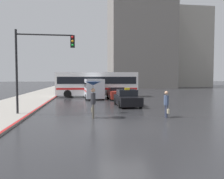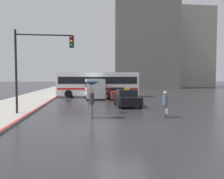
# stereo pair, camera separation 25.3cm
# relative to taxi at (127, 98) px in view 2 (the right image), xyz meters

# --- Properties ---
(ground_plane) EXTENTS (300.00, 300.00, 0.00)m
(ground_plane) POSITION_rel_taxi_xyz_m (-1.72, -7.91, -0.66)
(ground_plane) COLOR #262628
(taxi) EXTENTS (1.91, 4.12, 1.59)m
(taxi) POSITION_rel_taxi_xyz_m (0.00, 0.00, 0.00)
(taxi) COLOR black
(taxi) RESTS_ON ground_plane
(sedan_red) EXTENTS (1.91, 4.72, 1.38)m
(sedan_red) POSITION_rel_taxi_xyz_m (0.03, 6.49, 0.00)
(sedan_red) COLOR #A52D23
(sedan_red) RESTS_ON ground_plane
(ambulance_van) EXTENTS (2.32, 5.55, 2.32)m
(ambulance_van) POSITION_rel_taxi_xyz_m (-2.61, 7.60, 0.63)
(ambulance_van) COLOR silver
(ambulance_van) RESTS_ON ground_plane
(city_bus) EXTENTS (10.49, 3.33, 3.17)m
(city_bus) POSITION_rel_taxi_xyz_m (-2.02, 9.64, 1.11)
(city_bus) COLOR silver
(city_bus) RESTS_ON ground_plane
(pedestrian_with_umbrella) EXTENTS (0.96, 0.96, 2.22)m
(pedestrian_with_umbrella) POSITION_rel_taxi_xyz_m (-3.20, -5.49, 1.08)
(pedestrian_with_umbrella) COLOR #4C473D
(pedestrian_with_umbrella) RESTS_ON ground_plane
(pedestrian_man) EXTENTS (0.33, 0.59, 1.63)m
(pedestrian_man) POSITION_rel_taxi_xyz_m (1.31, -5.76, 0.27)
(pedestrian_man) COLOR #2D3347
(pedestrian_man) RESTS_ON ground_plane
(traffic_light) EXTENTS (3.81, 0.38, 5.57)m
(traffic_light) POSITION_rel_taxi_xyz_m (-6.54, -3.78, 3.23)
(traffic_light) COLOR black
(traffic_light) RESTS_ON ground_plane
(building_tower_near) EXTENTS (14.94, 12.29, 24.55)m
(building_tower_near) POSITION_rel_taxi_xyz_m (10.22, 34.81, 11.62)
(building_tower_near) COLOR gray
(building_tower_near) RESTS_ON ground_plane
(building_tower_far) EXTENTS (15.06, 13.44, 22.01)m
(building_tower_far) POSITION_rel_taxi_xyz_m (24.26, 44.22, 10.35)
(building_tower_far) COLOR #A39E93
(building_tower_far) RESTS_ON ground_plane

